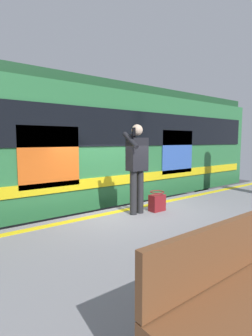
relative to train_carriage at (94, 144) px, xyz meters
The scene contains 9 objects.
ground_plane 3.42m from the train_carriage, 71.36° to the left, with size 26.81×26.81×0.00m, color #3D3D3F.
platform 4.87m from the train_carriage, 80.41° to the left, with size 17.87×4.39×1.13m, color gray.
safety_line 2.95m from the train_carriage, 73.46° to the left, with size 17.51×0.16×0.01m, color yellow.
track_rail_near 2.64m from the train_carriage, 43.73° to the left, with size 23.23×0.08×0.16m, color slate.
track_rail_far 2.64m from the train_carriage, 44.22° to the right, with size 23.23×0.08×0.16m, color slate.
train_carriage is the anchor object (origin of this frame).
passenger 2.96m from the train_carriage, 75.36° to the left, with size 0.57×0.55×1.79m.
handbag 3.21m from the train_carriage, 84.65° to the left, with size 0.33×0.30×0.41m.
bench 6.51m from the train_carriage, 67.20° to the left, with size 1.52×0.44×0.90m.
Camera 1 is at (3.37, 4.60, 2.60)m, focal length 28.03 mm.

